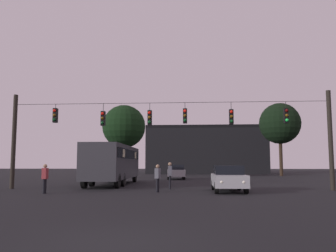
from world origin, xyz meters
The scene contains 11 objects.
ground_plane centered at (0.00, 24.50, 0.00)m, with size 168.00×168.00×0.00m, color black.
overhead_signal_span centered at (0.00, 15.14, 3.72)m, with size 20.64×0.44×6.22m.
city_bus centered at (-4.56, 20.01, 1.87)m, with size 2.80×11.06×3.00m.
car_near_right centered at (3.69, 13.63, 0.80)m, with size 1.81×4.34×1.52m.
car_far_left centered at (-0.16, 30.29, 0.80)m, with size 2.11×4.44×1.52m.
pedestrian_crossing_left centered at (0.14, 15.58, 0.97)m, with size 0.26×0.37×1.72m.
pedestrian_crossing_center centered at (-6.47, 11.60, 0.90)m, with size 0.24×0.36×1.60m.
pedestrian_crossing_right centered at (-0.40, 12.98, 0.88)m, with size 0.33×0.41×1.58m.
corner_building centered at (3.87, 53.45, 3.92)m, with size 19.65×8.79×7.85m.
tree_left_silhouette centered at (-6.34, 33.04, 5.91)m, with size 4.99×4.99×8.43m.
tree_behind_building centered at (13.40, 41.05, 7.02)m, with size 5.52×5.52×9.81m.
Camera 1 is at (1.63, -7.50, 1.62)m, focal length 37.95 mm.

